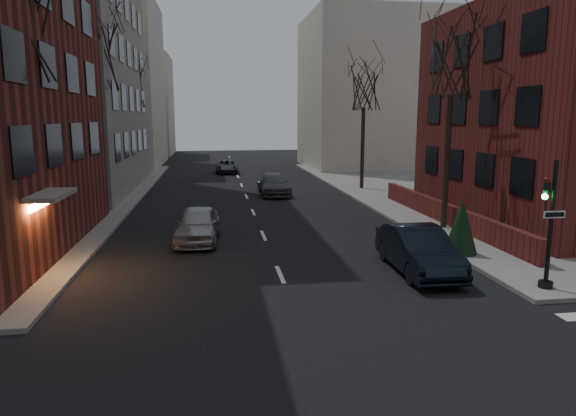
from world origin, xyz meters
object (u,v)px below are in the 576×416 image
(evergreen_shrub, at_px, (461,226))
(tree_left_b, at_px, (92,54))
(tree_left_c, at_px, (131,85))
(car_lane_far, at_px, (227,167))
(traffic_signal, at_px, (548,233))
(streetlamp_far, at_px, (144,131))
(parked_sedan, at_px, (418,250))
(car_lane_gray, at_px, (274,184))
(tree_right_a, at_px, (452,59))
(streetlamp_near, at_px, (92,141))
(tree_right_b, at_px, (364,87))
(tree_left_a, at_px, (10,24))
(car_lane_silver, at_px, (198,225))

(evergreen_shrub, bearing_deg, tree_left_b, 141.70)
(tree_left_c, height_order, car_lane_far, tree_left_c)
(traffic_signal, xyz_separation_m, streetlamp_far, (-16.14, 33.01, 2.33))
(parked_sedan, relative_size, car_lane_far, 1.08)
(traffic_signal, xyz_separation_m, car_lane_gray, (-5.96, 21.60, -1.17))
(car_lane_gray, bearing_deg, tree_right_a, -61.31)
(tree_left_b, xyz_separation_m, streetlamp_near, (0.60, -4.00, -4.68))
(tree_left_c, bearing_deg, car_lane_far, 34.43)
(tree_right_a, height_order, parked_sedan, tree_right_a)
(tree_right_b, distance_m, evergreen_shrub, 19.82)
(tree_right_b, bearing_deg, tree_left_b, -161.18)
(tree_right_a, bearing_deg, tree_right_b, 90.00)
(tree_left_a, bearing_deg, tree_left_c, 90.00)
(tree_left_a, relative_size, streetlamp_near, 1.63)
(evergreen_shrub, bearing_deg, tree_right_a, 72.35)
(tree_left_b, distance_m, parked_sedan, 21.44)
(tree_left_b, bearing_deg, car_lane_far, 67.85)
(tree_left_c, height_order, car_lane_gray, tree_left_c)
(traffic_signal, bearing_deg, parked_sedan, 139.68)
(parked_sedan, bearing_deg, tree_right_a, 59.63)
(parked_sedan, height_order, car_lane_far, parked_sedan)
(streetlamp_near, height_order, car_lane_far, streetlamp_near)
(car_lane_silver, xyz_separation_m, car_lane_gray, (4.93, 13.35, -0.03))
(traffic_signal, bearing_deg, car_lane_silver, 142.86)
(tree_right_b, bearing_deg, tree_left_c, 155.56)
(tree_left_b, bearing_deg, streetlamp_near, -81.47)
(traffic_signal, height_order, tree_right_b, tree_right_b)
(tree_left_c, height_order, streetlamp_near, tree_left_c)
(car_lane_silver, height_order, evergreen_shrub, evergreen_shrub)
(tree_left_c, xyz_separation_m, car_lane_silver, (5.84, -22.75, -7.26))
(streetlamp_near, height_order, evergreen_shrub, streetlamp_near)
(tree_left_c, xyz_separation_m, car_lane_far, (7.90, 5.42, -7.40))
(tree_left_a, relative_size, tree_left_c, 1.06)
(tree_left_c, xyz_separation_m, streetlamp_far, (0.60, 2.00, -3.79))
(streetlamp_near, bearing_deg, car_lane_gray, 40.20)
(tree_left_c, bearing_deg, streetlamp_far, 73.30)
(tree_right_b, relative_size, car_lane_far, 2.02)
(tree_left_c, bearing_deg, evergreen_shrub, -58.92)
(tree_left_b, bearing_deg, car_lane_gray, 23.11)
(tree_left_a, xyz_separation_m, tree_left_b, (0.00, 12.00, 0.44))
(car_lane_far, bearing_deg, streetlamp_far, -152.49)
(traffic_signal, bearing_deg, streetlamp_far, 116.06)
(streetlamp_far, relative_size, car_lane_gray, 1.24)
(tree_left_c, xyz_separation_m, tree_right_b, (17.60, -8.00, -0.44))
(tree_left_c, relative_size, car_lane_gray, 1.92)
(streetlamp_near, distance_m, car_lane_far, 24.80)
(evergreen_shrub, bearing_deg, tree_left_a, 177.46)
(streetlamp_near, xyz_separation_m, car_lane_far, (7.30, 23.42, -3.61))
(tree_left_a, distance_m, streetlamp_far, 28.32)
(tree_left_c, relative_size, tree_right_b, 1.06)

